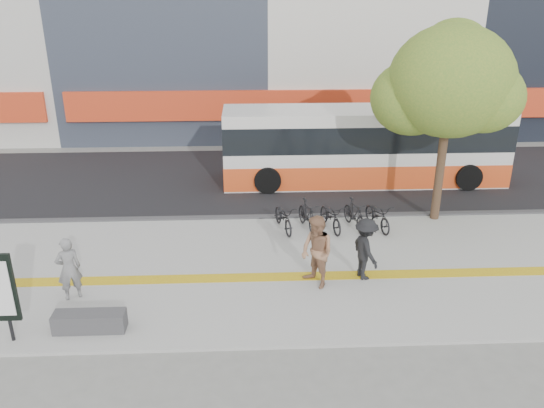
{
  "coord_description": "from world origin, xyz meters",
  "views": [
    {
      "loc": [
        1.04,
        -11.69,
        7.36
      ],
      "look_at": [
        1.65,
        2.0,
        1.78
      ],
      "focal_mm": 35.91,
      "sensor_mm": 36.0,
      "label": 1
    }
  ],
  "objects_px": {
    "signboard": "(3,289)",
    "pedestrian_tan": "(317,252)",
    "street_tree": "(448,83)",
    "pedestrian_dark": "(366,249)",
    "bus": "(364,148)",
    "bench": "(90,321)",
    "seated_woman": "(69,269)"
  },
  "relations": [
    {
      "from": "signboard",
      "to": "pedestrian_dark",
      "type": "xyz_separation_m",
      "value": [
        8.25,
        2.39,
        -0.44
      ]
    },
    {
      "from": "bench",
      "to": "seated_woman",
      "type": "relative_size",
      "value": 0.98
    },
    {
      "from": "bench",
      "to": "bus",
      "type": "height_order",
      "value": "bus"
    },
    {
      "from": "bench",
      "to": "seated_woman",
      "type": "bearing_deg",
      "value": 119.74
    },
    {
      "from": "bench",
      "to": "seated_woman",
      "type": "distance_m",
      "value": 1.72
    },
    {
      "from": "bench",
      "to": "pedestrian_dark",
      "type": "relative_size",
      "value": 0.95
    },
    {
      "from": "pedestrian_tan",
      "to": "pedestrian_dark",
      "type": "relative_size",
      "value": 1.13
    },
    {
      "from": "signboard",
      "to": "street_tree",
      "type": "xyz_separation_m",
      "value": [
        11.38,
        6.33,
        3.15
      ]
    },
    {
      "from": "signboard",
      "to": "bus",
      "type": "distance_m",
      "value": 13.95
    },
    {
      "from": "signboard",
      "to": "pedestrian_tan",
      "type": "distance_m",
      "value": 7.23
    },
    {
      "from": "pedestrian_dark",
      "to": "seated_woman",
      "type": "bearing_deg",
      "value": 79.19
    },
    {
      "from": "seated_woman",
      "to": "signboard",
      "type": "bearing_deg",
      "value": 35.99
    },
    {
      "from": "pedestrian_dark",
      "to": "street_tree",
      "type": "bearing_deg",
      "value": -54.58
    },
    {
      "from": "bench",
      "to": "pedestrian_tan",
      "type": "relative_size",
      "value": 0.84
    },
    {
      "from": "bench",
      "to": "seated_woman",
      "type": "xyz_separation_m",
      "value": [
        -0.8,
        1.4,
        0.59
      ]
    },
    {
      "from": "pedestrian_dark",
      "to": "bus",
      "type": "bearing_deg",
      "value": -27.06
    },
    {
      "from": "bus",
      "to": "bench",
      "type": "bearing_deg",
      "value": -129.96
    },
    {
      "from": "signboard",
      "to": "seated_woman",
      "type": "relative_size",
      "value": 1.34
    },
    {
      "from": "bench",
      "to": "pedestrian_dark",
      "type": "distance_m",
      "value": 6.99
    },
    {
      "from": "street_tree",
      "to": "pedestrian_dark",
      "type": "height_order",
      "value": "street_tree"
    },
    {
      "from": "street_tree",
      "to": "pedestrian_dark",
      "type": "relative_size",
      "value": 3.74
    },
    {
      "from": "bus",
      "to": "pedestrian_tan",
      "type": "distance_m",
      "value": 8.44
    },
    {
      "from": "bench",
      "to": "bus",
      "type": "bearing_deg",
      "value": 50.04
    },
    {
      "from": "signboard",
      "to": "seated_woman",
      "type": "bearing_deg",
      "value": 64.87
    },
    {
      "from": "signboard",
      "to": "street_tree",
      "type": "bearing_deg",
      "value": 29.07
    },
    {
      "from": "bus",
      "to": "signboard",
      "type": "bearing_deg",
      "value": -134.19
    },
    {
      "from": "bench",
      "to": "street_tree",
      "type": "bearing_deg",
      "value": 31.62
    },
    {
      "from": "pedestrian_tan",
      "to": "pedestrian_dark",
      "type": "xyz_separation_m",
      "value": [
        1.33,
        0.34,
        -0.11
      ]
    },
    {
      "from": "pedestrian_dark",
      "to": "bench",
      "type": "bearing_deg",
      "value": 91.35
    },
    {
      "from": "signboard",
      "to": "street_tree",
      "type": "distance_m",
      "value": 13.4
    },
    {
      "from": "bus",
      "to": "seated_woman",
      "type": "xyz_separation_m",
      "value": [
        -8.93,
        -8.3,
        -0.52
      ]
    },
    {
      "from": "street_tree",
      "to": "bus",
      "type": "height_order",
      "value": "street_tree"
    }
  ]
}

